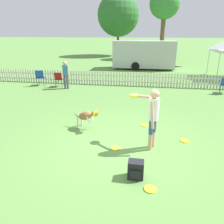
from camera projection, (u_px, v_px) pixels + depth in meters
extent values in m
plane|color=#5B8C42|center=(121.00, 145.00, 6.26)|extent=(240.00, 240.00, 0.00)
cylinder|color=tan|center=(150.00, 142.00, 5.96)|extent=(0.11, 0.11, 0.47)
cylinder|color=#334C7A|center=(151.00, 127.00, 5.82)|extent=(0.12, 0.12, 0.39)
cylinder|color=tan|center=(153.00, 139.00, 6.12)|extent=(0.11, 0.11, 0.47)
cylinder|color=#334C7A|center=(154.00, 125.00, 5.97)|extent=(0.12, 0.12, 0.39)
cylinder|color=white|center=(154.00, 109.00, 5.72)|extent=(0.37, 0.37, 0.59)
sphere|color=tan|center=(155.00, 94.00, 5.58)|extent=(0.24, 0.24, 0.24)
cylinder|color=tan|center=(152.00, 115.00, 5.57)|extent=(0.17, 0.22, 0.72)
cylinder|color=tan|center=(145.00, 97.00, 5.99)|extent=(0.66, 0.43, 0.14)
cylinder|color=yellow|center=(134.00, 96.00, 6.22)|extent=(0.26, 0.26, 0.02)
cylinder|color=yellow|center=(135.00, 95.00, 6.21)|extent=(0.26, 0.26, 0.02)
ellipsoid|color=olive|center=(85.00, 116.00, 7.20)|extent=(0.69, 0.53, 0.45)
ellipsoid|color=white|center=(85.00, 117.00, 7.22)|extent=(0.36, 0.29, 0.21)
sphere|color=olive|center=(94.00, 114.00, 6.97)|extent=(0.18, 0.18, 0.18)
cone|color=olive|center=(96.00, 114.00, 6.91)|extent=(0.18, 0.15, 0.13)
cylinder|color=yellow|center=(96.00, 114.00, 6.91)|extent=(0.21, 0.28, 0.25)
cone|color=olive|center=(94.00, 111.00, 7.00)|extent=(0.05, 0.05, 0.08)
cone|color=olive|center=(92.00, 112.00, 6.91)|extent=(0.05, 0.05, 0.08)
cylinder|color=white|center=(82.00, 121.00, 7.51)|extent=(0.06, 0.06, 0.36)
cylinder|color=white|center=(78.00, 123.00, 7.35)|extent=(0.06, 0.06, 0.36)
cylinder|color=white|center=(92.00, 117.00, 7.19)|extent=(0.18, 0.12, 0.29)
cylinder|color=white|center=(88.00, 119.00, 7.04)|extent=(0.18, 0.12, 0.29)
cone|color=olive|center=(76.00, 114.00, 7.44)|extent=(0.28, 0.17, 0.20)
cylinder|color=yellow|center=(145.00, 125.00, 7.58)|extent=(0.26, 0.26, 0.02)
cylinder|color=yellow|center=(116.00, 148.00, 6.08)|extent=(0.26, 0.26, 0.02)
cylinder|color=yellow|center=(150.00, 189.00, 4.51)|extent=(0.26, 0.26, 0.02)
cylinder|color=yellow|center=(185.00, 141.00, 6.50)|extent=(0.26, 0.26, 0.02)
cube|color=black|center=(136.00, 169.00, 4.83)|extent=(0.35, 0.25, 0.41)
cube|color=black|center=(135.00, 175.00, 4.71)|extent=(0.24, 0.04, 0.21)
cube|color=beige|center=(136.00, 82.00, 13.03)|extent=(19.41, 0.04, 0.06)
cube|color=beige|center=(137.00, 76.00, 12.91)|extent=(19.41, 0.04, 0.06)
cube|color=beige|center=(0.00, 75.00, 14.34)|extent=(0.09, 0.02, 0.80)
cube|color=beige|center=(2.00, 75.00, 14.31)|extent=(0.09, 0.02, 0.80)
cube|color=beige|center=(5.00, 75.00, 14.29)|extent=(0.09, 0.02, 0.80)
cube|color=beige|center=(7.00, 75.00, 14.26)|extent=(0.09, 0.02, 0.80)
cube|color=beige|center=(9.00, 75.00, 14.24)|extent=(0.09, 0.02, 0.80)
cube|color=beige|center=(12.00, 75.00, 14.21)|extent=(0.09, 0.02, 0.80)
cube|color=beige|center=(14.00, 75.00, 14.19)|extent=(0.09, 0.02, 0.80)
cube|color=beige|center=(17.00, 75.00, 14.16)|extent=(0.09, 0.02, 0.80)
cube|color=beige|center=(19.00, 75.00, 14.13)|extent=(0.09, 0.02, 0.80)
cube|color=beige|center=(21.00, 75.00, 14.11)|extent=(0.09, 0.02, 0.80)
cube|color=beige|center=(24.00, 76.00, 14.08)|extent=(0.09, 0.02, 0.80)
cube|color=beige|center=(26.00, 76.00, 14.06)|extent=(0.09, 0.02, 0.80)
cube|color=beige|center=(29.00, 76.00, 14.03)|extent=(0.09, 0.02, 0.80)
cube|color=beige|center=(31.00, 76.00, 14.00)|extent=(0.09, 0.02, 0.80)
cube|color=beige|center=(34.00, 76.00, 13.98)|extent=(0.09, 0.02, 0.80)
cube|color=beige|center=(36.00, 76.00, 13.95)|extent=(0.09, 0.02, 0.80)
cube|color=beige|center=(38.00, 76.00, 13.93)|extent=(0.09, 0.02, 0.80)
cube|color=beige|center=(41.00, 76.00, 13.90)|extent=(0.09, 0.02, 0.80)
cube|color=beige|center=(43.00, 76.00, 13.88)|extent=(0.09, 0.02, 0.80)
cube|color=beige|center=(46.00, 76.00, 13.85)|extent=(0.09, 0.02, 0.80)
cube|color=beige|center=(48.00, 76.00, 13.82)|extent=(0.09, 0.02, 0.80)
cube|color=beige|center=(51.00, 76.00, 13.80)|extent=(0.09, 0.02, 0.80)
cube|color=beige|center=(53.00, 77.00, 13.77)|extent=(0.09, 0.02, 0.80)
cube|color=beige|center=(56.00, 77.00, 13.75)|extent=(0.09, 0.02, 0.80)
cube|color=beige|center=(58.00, 77.00, 13.72)|extent=(0.09, 0.02, 0.80)
cube|color=beige|center=(61.00, 77.00, 13.69)|extent=(0.09, 0.02, 0.80)
cube|color=beige|center=(64.00, 77.00, 13.67)|extent=(0.09, 0.02, 0.80)
cube|color=beige|center=(66.00, 77.00, 13.64)|extent=(0.09, 0.02, 0.80)
cube|color=beige|center=(69.00, 77.00, 13.62)|extent=(0.09, 0.02, 0.80)
cube|color=beige|center=(71.00, 77.00, 13.59)|extent=(0.09, 0.02, 0.80)
cube|color=beige|center=(74.00, 77.00, 13.57)|extent=(0.09, 0.02, 0.80)
cube|color=beige|center=(76.00, 77.00, 13.54)|extent=(0.09, 0.02, 0.80)
cube|color=beige|center=(79.00, 77.00, 13.51)|extent=(0.09, 0.02, 0.80)
cube|color=beige|center=(82.00, 77.00, 13.49)|extent=(0.09, 0.02, 0.80)
cube|color=beige|center=(84.00, 78.00, 13.46)|extent=(0.09, 0.02, 0.80)
cube|color=beige|center=(87.00, 78.00, 13.44)|extent=(0.09, 0.02, 0.80)
cube|color=beige|center=(90.00, 78.00, 13.41)|extent=(0.09, 0.02, 0.80)
cube|color=beige|center=(92.00, 78.00, 13.39)|extent=(0.09, 0.02, 0.80)
cube|color=beige|center=(95.00, 78.00, 13.36)|extent=(0.09, 0.02, 0.80)
cube|color=beige|center=(98.00, 78.00, 13.33)|extent=(0.09, 0.02, 0.80)
cube|color=beige|center=(100.00, 78.00, 13.31)|extent=(0.09, 0.02, 0.80)
cube|color=beige|center=(103.00, 78.00, 13.28)|extent=(0.09, 0.02, 0.80)
cube|color=beige|center=(106.00, 78.00, 13.26)|extent=(0.09, 0.02, 0.80)
cube|color=beige|center=(109.00, 78.00, 13.23)|extent=(0.09, 0.02, 0.80)
cube|color=beige|center=(111.00, 78.00, 13.20)|extent=(0.09, 0.02, 0.80)
cube|color=beige|center=(114.00, 79.00, 13.18)|extent=(0.09, 0.02, 0.80)
cube|color=beige|center=(117.00, 79.00, 13.15)|extent=(0.09, 0.02, 0.80)
cube|color=beige|center=(120.00, 79.00, 13.13)|extent=(0.09, 0.02, 0.80)
cube|color=beige|center=(122.00, 79.00, 13.10)|extent=(0.09, 0.02, 0.80)
cube|color=beige|center=(125.00, 79.00, 13.08)|extent=(0.09, 0.02, 0.80)
cube|color=beige|center=(128.00, 79.00, 13.05)|extent=(0.09, 0.02, 0.80)
cube|color=beige|center=(131.00, 79.00, 13.02)|extent=(0.09, 0.02, 0.80)
cube|color=beige|center=(134.00, 79.00, 13.00)|extent=(0.09, 0.02, 0.80)
cube|color=beige|center=(136.00, 79.00, 12.97)|extent=(0.09, 0.02, 0.80)
cube|color=beige|center=(139.00, 79.00, 12.95)|extent=(0.09, 0.02, 0.80)
cube|color=beige|center=(142.00, 79.00, 12.92)|extent=(0.09, 0.02, 0.80)
cube|color=beige|center=(145.00, 80.00, 12.89)|extent=(0.09, 0.02, 0.80)
cube|color=beige|center=(148.00, 80.00, 12.87)|extent=(0.09, 0.02, 0.80)
cube|color=beige|center=(151.00, 80.00, 12.84)|extent=(0.09, 0.02, 0.80)
cube|color=beige|center=(154.00, 80.00, 12.82)|extent=(0.09, 0.02, 0.80)
cube|color=beige|center=(157.00, 80.00, 12.79)|extent=(0.09, 0.02, 0.80)
cube|color=beige|center=(160.00, 80.00, 12.77)|extent=(0.09, 0.02, 0.80)
cube|color=beige|center=(162.00, 80.00, 12.74)|extent=(0.09, 0.02, 0.80)
cube|color=beige|center=(165.00, 80.00, 12.71)|extent=(0.09, 0.02, 0.80)
cube|color=beige|center=(168.00, 80.00, 12.69)|extent=(0.09, 0.02, 0.80)
cube|color=beige|center=(171.00, 80.00, 12.66)|extent=(0.09, 0.02, 0.80)
cube|color=beige|center=(174.00, 81.00, 12.64)|extent=(0.09, 0.02, 0.80)
cube|color=beige|center=(177.00, 81.00, 12.61)|extent=(0.09, 0.02, 0.80)
cube|color=beige|center=(180.00, 81.00, 12.58)|extent=(0.09, 0.02, 0.80)
cube|color=beige|center=(183.00, 81.00, 12.56)|extent=(0.09, 0.02, 0.80)
cube|color=beige|center=(186.00, 81.00, 12.53)|extent=(0.09, 0.02, 0.80)
cube|color=beige|center=(190.00, 81.00, 12.51)|extent=(0.09, 0.02, 0.80)
cube|color=beige|center=(193.00, 81.00, 12.48)|extent=(0.09, 0.02, 0.80)
cube|color=beige|center=(196.00, 81.00, 12.46)|extent=(0.09, 0.02, 0.80)
cube|color=beige|center=(199.00, 81.00, 12.43)|extent=(0.09, 0.02, 0.80)
cube|color=beige|center=(202.00, 81.00, 12.40)|extent=(0.09, 0.02, 0.80)
cube|color=beige|center=(205.00, 82.00, 12.38)|extent=(0.09, 0.02, 0.80)
cube|color=beige|center=(208.00, 82.00, 12.35)|extent=(0.09, 0.02, 0.80)
cube|color=beige|center=(211.00, 82.00, 12.33)|extent=(0.09, 0.02, 0.80)
cube|color=beige|center=(214.00, 82.00, 12.30)|extent=(0.09, 0.02, 0.80)
cube|color=beige|center=(218.00, 82.00, 12.27)|extent=(0.09, 0.02, 0.80)
cube|color=beige|center=(221.00, 82.00, 12.25)|extent=(0.09, 0.02, 0.80)
cube|color=beige|center=(224.00, 82.00, 12.22)|extent=(0.09, 0.02, 0.80)
cylinder|color=#333338|center=(64.00, 82.00, 13.05)|extent=(0.02, 0.02, 0.44)
cylinder|color=#333338|center=(58.00, 82.00, 13.09)|extent=(0.02, 0.02, 0.44)
cylinder|color=#333338|center=(62.00, 84.00, 12.70)|extent=(0.02, 0.02, 0.44)
cylinder|color=#333338|center=(56.00, 83.00, 12.74)|extent=(0.02, 0.02, 0.44)
cube|color=maroon|center=(60.00, 79.00, 12.82)|extent=(0.46, 0.46, 0.03)
cube|color=maroon|center=(58.00, 76.00, 12.56)|extent=(0.45, 0.10, 0.42)
cylinder|color=#333338|center=(220.00, 88.00, 11.79)|extent=(0.02, 0.02, 0.43)
cylinder|color=#333338|center=(220.00, 89.00, 11.45)|extent=(0.02, 0.02, 0.43)
cylinder|color=#333338|center=(46.00, 81.00, 13.40)|extent=(0.02, 0.02, 0.48)
cylinder|color=#333338|center=(39.00, 81.00, 13.40)|extent=(0.02, 0.02, 0.48)
cylinder|color=#333338|center=(44.00, 82.00, 13.01)|extent=(0.02, 0.02, 0.48)
cylinder|color=#333338|center=(37.00, 82.00, 13.02)|extent=(0.02, 0.02, 0.48)
cube|color=#1E4799|center=(41.00, 77.00, 13.13)|extent=(0.55, 0.55, 0.03)
cube|color=#1E4799|center=(39.00, 74.00, 12.84)|extent=(0.49, 0.16, 0.45)
cylinder|color=#B2B2B2|center=(218.00, 66.00, 14.03)|extent=(0.04, 0.04, 1.95)
cylinder|color=#B2B2B2|center=(208.00, 61.00, 16.50)|extent=(0.04, 0.04, 1.95)
cylinder|color=#474C5B|center=(68.00, 82.00, 12.36)|extent=(0.11, 0.11, 0.78)
cylinder|color=#474C5B|center=(65.00, 82.00, 12.43)|extent=(0.11, 0.11, 0.78)
cylinder|color=#3372BF|center=(65.00, 70.00, 12.16)|extent=(0.27, 0.27, 0.54)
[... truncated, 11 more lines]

